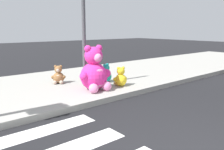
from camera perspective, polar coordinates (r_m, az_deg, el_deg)
sidewalk at (r=7.34m, az=-16.61°, el=-3.10°), size 28.00×4.40×0.15m
sign_pole at (r=6.87m, az=-6.94°, el=11.27°), size 0.56×0.11×3.20m
plush_pink_large at (r=6.47m, az=-4.31°, el=0.67°), size 0.97×0.86×1.26m
plush_teal at (r=7.48m, az=-1.61°, el=0.12°), size 0.45×0.42×0.60m
plush_brown at (r=7.47m, az=-13.03°, el=-0.26°), size 0.40×0.42×0.58m
plush_yellow at (r=6.97m, az=2.09°, el=-0.76°), size 0.45×0.42×0.59m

